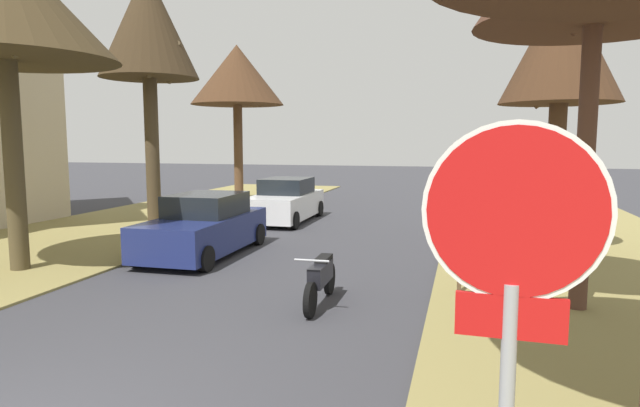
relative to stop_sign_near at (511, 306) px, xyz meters
name	(u,v)px	position (x,y,z in m)	size (l,w,h in m)	color
stop_sign_near	(511,306)	(0.00, 0.00, 0.00)	(0.81, 0.07, 2.98)	#9EA0A5
stop_sign_far	(464,167)	(-0.26, 13.33, -0.01)	(0.81, 0.33, 2.97)	#9EA0A5
street_tree_right_mid_b	(562,46)	(2.05, 12.63, 3.12)	(3.01, 3.01, 6.90)	brown
street_tree_left_mid_a	(3,2)	(-9.90, 7.31, 3.71)	(4.73, 4.73, 7.18)	#4D4129
street_tree_left_mid_b	(148,27)	(-10.29, 13.43, 4.41)	(3.20, 3.20, 8.44)	#463925
street_tree_left_far	(237,76)	(-10.33, 20.58, 3.66)	(4.21, 4.21, 7.21)	brown
parked_sedan_navy	(204,227)	(-6.70, 10.03, -1.48)	(1.98, 4.42, 1.57)	navy
parked_sedan_white	(285,202)	(-6.57, 16.19, -1.48)	(1.98, 4.42, 1.57)	white
parked_motorcycle	(321,278)	(-2.66, 6.65, -1.72)	(0.60, 2.05, 0.97)	black
curbside_mailbox	(460,241)	(-0.26, 7.92, -1.14)	(0.22, 0.44, 1.27)	brown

